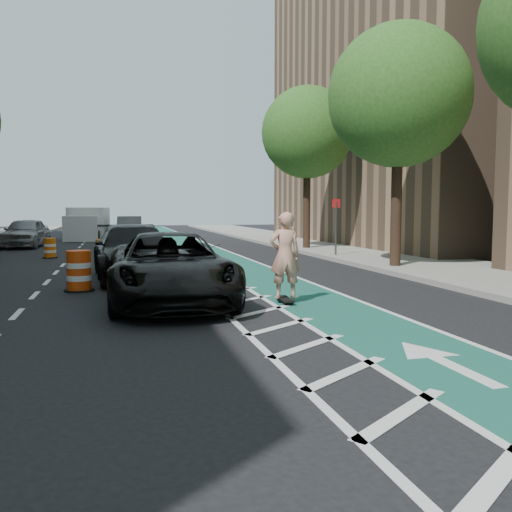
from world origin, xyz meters
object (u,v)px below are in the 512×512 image
object	(u,v)px
suv_near	(170,268)
suv_far	(134,252)
skateboarder	(285,255)
barrel_a	(79,272)

from	to	relation	value
suv_near	suv_far	size ratio (longest dim) A/B	1.02
skateboarder	suv_near	size ratio (longest dim) A/B	0.34
suv_far	barrel_a	distance (m)	2.68
skateboarder	suv_far	xyz separation A→B (m)	(-3.07, 5.22, -0.26)
suv_near	barrel_a	size ratio (longest dim) A/B	5.42
skateboarder	suv_far	bearing A→B (deg)	-56.24
skateboarder	suv_near	world-z (taller)	skateboarder
skateboarder	barrel_a	distance (m)	5.43
barrel_a	suv_far	bearing A→B (deg)	57.50
suv_far	skateboarder	bearing A→B (deg)	-63.42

